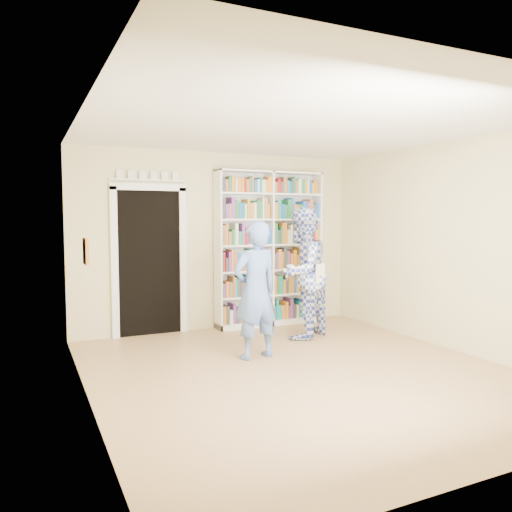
% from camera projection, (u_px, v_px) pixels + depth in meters
% --- Properties ---
extents(floor, '(5.00, 5.00, 0.00)m').
position_uv_depth(floor, '(301.00, 372.00, 5.55)').
color(floor, '#AA8252').
rests_on(floor, ground).
extents(ceiling, '(5.00, 5.00, 0.00)m').
position_uv_depth(ceiling, '(303.00, 125.00, 5.34)').
color(ceiling, white).
rests_on(ceiling, wall_back).
extents(wall_back, '(4.50, 0.00, 4.50)m').
position_uv_depth(wall_back, '(220.00, 241.00, 7.70)').
color(wall_back, beige).
rests_on(wall_back, floor).
extents(wall_left, '(0.00, 5.00, 5.00)m').
position_uv_depth(wall_left, '(86.00, 258.00, 4.49)').
color(wall_left, beige).
rests_on(wall_left, floor).
extents(wall_right, '(0.00, 5.00, 5.00)m').
position_uv_depth(wall_right, '(453.00, 246.00, 6.41)').
color(wall_right, beige).
rests_on(wall_right, floor).
extents(bookshelf, '(1.77, 0.33, 2.43)m').
position_uv_depth(bookshelf, '(269.00, 248.00, 7.90)').
color(bookshelf, white).
rests_on(bookshelf, floor).
extents(doorway, '(1.10, 0.08, 2.43)m').
position_uv_depth(doorway, '(149.00, 254.00, 7.23)').
color(doorway, black).
rests_on(doorway, floor).
extents(wall_art, '(0.03, 0.25, 0.25)m').
position_uv_depth(wall_art, '(86.00, 251.00, 4.68)').
color(wall_art, brown).
rests_on(wall_art, wall_left).
extents(man_blue, '(0.66, 0.48, 1.67)m').
position_uv_depth(man_blue, '(256.00, 290.00, 6.03)').
color(man_blue, '#5476BC').
rests_on(man_blue, floor).
extents(man_plaid, '(1.13, 1.06, 1.86)m').
position_uv_depth(man_plaid, '(302.00, 273.00, 7.06)').
color(man_plaid, '#3448A1').
rests_on(man_plaid, floor).
extents(paper_sheet, '(0.19, 0.07, 0.28)m').
position_uv_depth(paper_sheet, '(320.00, 274.00, 6.87)').
color(paper_sheet, white).
rests_on(paper_sheet, man_plaid).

